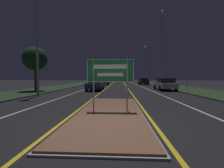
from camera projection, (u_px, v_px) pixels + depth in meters
ground_plane at (107, 124)px, 5.05m from camera, size 160.00×160.00×0.00m
median_island at (110, 112)px, 6.75m from camera, size 2.81×7.73×0.10m
verge_left at (62, 87)px, 25.51m from camera, size 5.00×100.00×0.08m
verge_right at (175, 87)px, 24.50m from camera, size 5.00×100.00×0.08m
centre_line_yellow_left at (110, 85)px, 30.08m from camera, size 0.12×70.00×0.01m
centre_line_yellow_right at (126, 85)px, 29.91m from camera, size 0.12×70.00×0.01m
lane_line_white_left at (97, 85)px, 30.22m from camera, size 0.12×70.00×0.01m
lane_line_white_right at (139, 85)px, 29.77m from camera, size 0.12×70.00×0.01m
edge_line_white_left at (82, 85)px, 30.38m from camera, size 0.10×70.00×0.01m
edge_line_white_right at (154, 86)px, 29.61m from camera, size 0.10×70.00×0.01m
highway_sign at (110, 73)px, 6.67m from camera, size 2.09×0.07×2.40m
streetlight_left_near at (37, 21)px, 12.52m from camera, size 0.63×0.63×8.89m
streetlight_right_near at (162, 40)px, 20.38m from camera, size 0.51×0.51×10.69m
streetlight_right_far at (145, 58)px, 34.20m from camera, size 0.61×0.61×8.79m
car_receding_0 at (165, 84)px, 18.57m from camera, size 1.99×4.37×1.49m
car_receding_1 at (143, 81)px, 32.42m from camera, size 1.94×4.37×1.42m
car_approaching_0 at (95, 84)px, 18.39m from camera, size 1.87×4.30×1.45m
car_approaching_1 at (104, 81)px, 31.36m from camera, size 2.04×4.06×1.41m
car_approaching_2 at (99, 80)px, 43.10m from camera, size 1.90×4.38×1.52m
warning_sign at (187, 79)px, 19.12m from camera, size 0.60×0.06×2.08m
roadside_palm_left at (35, 59)px, 16.92m from camera, size 2.65×2.65×4.99m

